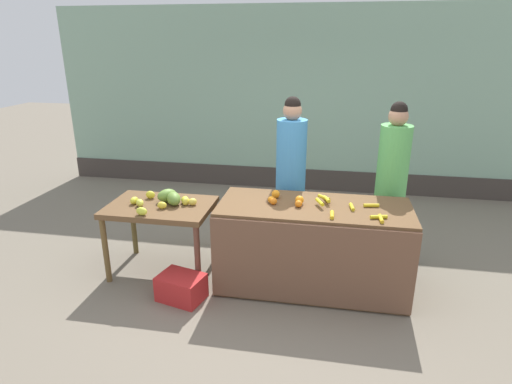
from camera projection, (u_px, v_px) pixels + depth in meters
ground_plane at (275, 280)px, 4.66m from camera, size 24.00×24.00×0.00m
market_wall_back at (302, 103)px, 7.12m from camera, size 8.42×0.23×3.00m
fruit_stall_counter at (312, 247)px, 4.43m from camera, size 1.93×0.84×0.90m
side_table_wooden at (161, 213)px, 4.63m from camera, size 1.11×0.76×0.80m
banana_bunch_pile at (346, 207)px, 4.17m from camera, size 0.68×0.58×0.07m
orange_pile at (285, 199)px, 4.34m from camera, size 0.36×0.30×0.09m
mango_papaya_pile at (166, 199)px, 4.60m from camera, size 0.73×0.59×0.14m
vendor_woman_blue_shirt at (291, 179)px, 4.93m from camera, size 0.34×0.34×1.89m
vendor_woman_green_shirt at (391, 185)px, 4.79m from camera, size 0.34×0.34×1.86m
produce_crate at (181, 287)px, 4.29m from camera, size 0.51×0.42×0.26m
produce_sack at (247, 226)px, 5.32m from camera, size 0.39×0.33×0.58m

